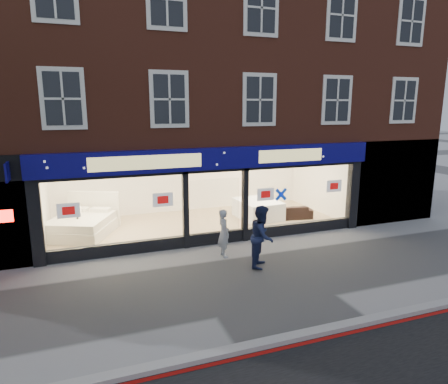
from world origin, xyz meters
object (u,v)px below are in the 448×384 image
pedestrian_grey (224,233)px  mattress_stack (258,209)px  display_bed (83,224)px  pedestrian_blue (262,236)px  sofa (289,212)px

pedestrian_grey → mattress_stack: bearing=-40.7°
display_bed → pedestrian_blue: 6.72m
mattress_stack → pedestrian_grey: (-2.68, -3.28, 0.29)m
mattress_stack → pedestrian_grey: 4.24m
sofa → pedestrian_grey: pedestrian_grey is taller
sofa → pedestrian_blue: bearing=61.3°
display_bed → mattress_stack: (6.77, -0.23, -0.00)m
mattress_stack → pedestrian_blue: (-1.90, -4.38, 0.44)m
display_bed → pedestrian_blue: (4.87, -4.61, 0.44)m
sofa → pedestrian_grey: bearing=45.5°
sofa → pedestrian_blue: size_ratio=1.01×
display_bed → pedestrian_grey: 5.39m
display_bed → sofa: (7.94, -0.71, -0.10)m
display_bed → mattress_stack: bearing=23.1°
sofa → pedestrian_blue: 5.00m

